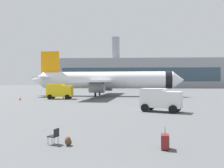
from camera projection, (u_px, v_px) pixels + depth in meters
The scene contains 11 objects.
airplane_at_gate at pixel (105, 80), 56.19m from camera, with size 35.77×32.31×10.50m.
service_truck at pixel (60, 91), 47.03m from camera, with size 4.82×2.56×2.90m.
cargo_van at pixel (161, 99), 27.31m from camera, with size 4.83×3.74×2.60m.
safety_cone_near at pixel (54, 95), 55.41m from camera, with size 0.44×0.44×0.80m.
safety_cone_mid at pixel (20, 98), 43.89m from camera, with size 0.44×0.44×0.73m.
safety_cone_far at pixel (64, 94), 59.90m from camera, with size 0.44×0.44×0.71m.
safety_cone_outer at pixel (63, 98), 46.17m from camera, with size 0.44×0.44×0.64m.
rolling_suitcase at pixel (165, 141), 12.26m from camera, with size 0.49×0.69×1.10m.
traveller_backpack at pixel (68, 141), 12.93m from camera, with size 0.36×0.40×0.48m.
gate_chair at pixel (54, 135), 13.18m from camera, with size 0.60×0.60×0.86m.
terminal_building at pixel (139, 73), 131.14m from camera, with size 82.69×18.77×27.13m.
Camera 1 is at (0.26, -5.96, 3.41)m, focal length 39.26 mm.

